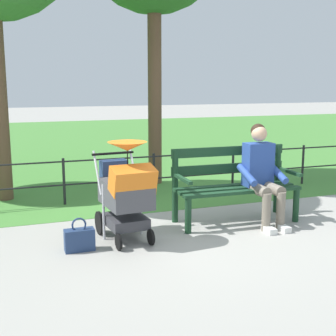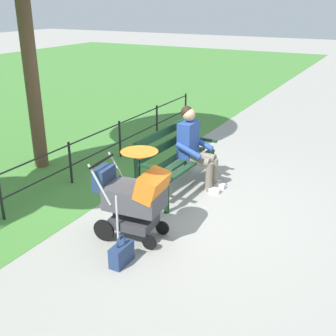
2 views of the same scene
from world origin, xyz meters
name	(u,v)px [view 1 (image 1 of 2)]	position (x,y,z in m)	size (l,w,h in m)	color
ground_plane	(195,227)	(0.00, 0.00, 0.00)	(60.00, 60.00, 0.00)	#9E9B93
grass_lawn	(81,142)	(0.00, -8.80, 0.00)	(40.00, 16.00, 0.01)	#478438
park_bench	(234,181)	(-0.59, -0.12, 0.53)	(1.61, 0.64, 0.96)	#193D23
person_on_bench	(262,171)	(-0.87, 0.11, 0.68)	(0.54, 0.74, 1.28)	slate
stroller	(126,190)	(0.93, 0.16, 0.59)	(0.57, 0.92, 1.15)	black
handbag	(79,239)	(1.49, 0.32, 0.13)	(0.32, 0.14, 0.37)	navy
park_fence	(171,170)	(-0.29, -1.66, 0.42)	(8.40, 0.04, 0.70)	black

